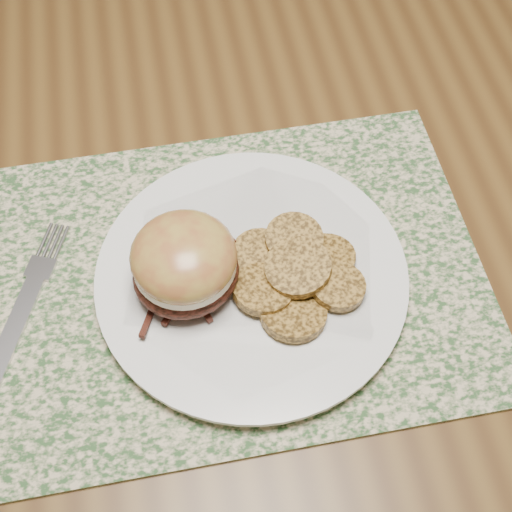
{
  "coord_description": "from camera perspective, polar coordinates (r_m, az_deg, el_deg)",
  "views": [
    {
      "loc": [
        -0.02,
        -0.48,
        1.31
      ],
      "look_at": [
        0.04,
        -0.16,
        0.79
      ],
      "focal_mm": 50.0,
      "sensor_mm": 36.0,
      "label": 1
    }
  ],
  "objects": [
    {
      "name": "placemat",
      "position": [
        0.65,
        -1.82,
        -1.64
      ],
      "size": [
        0.45,
        0.33,
        0.0
      ],
      "primitive_type": "cube",
      "color": "#2D5029",
      "rests_on": "dining_table"
    },
    {
      "name": "fork",
      "position": [
        0.65,
        -18.42,
        -4.73
      ],
      "size": [
        0.09,
        0.2,
        0.0
      ],
      "rotation": [
        0.0,
        0.0,
        -0.39
      ],
      "color": "#B1B1B8",
      "rests_on": "placemat"
    },
    {
      "name": "roasted_potatoes",
      "position": [
        0.62,
        3.12,
        -1.35
      ],
      "size": [
        0.13,
        0.15,
        0.03
      ],
      "color": "olive",
      "rests_on": "dinner_plate"
    },
    {
      "name": "dining_table",
      "position": [
        0.8,
        -4.9,
        4.69
      ],
      "size": [
        1.5,
        0.9,
        0.75
      ],
      "color": "brown",
      "rests_on": "ground"
    },
    {
      "name": "ground",
      "position": [
        1.39,
        -2.86,
        -12.13
      ],
      "size": [
        3.5,
        3.5,
        0.0
      ],
      "primitive_type": "plane",
      "color": "#522F1C",
      "rests_on": "ground"
    },
    {
      "name": "pork_sandwich",
      "position": [
        0.59,
        -5.74,
        -0.58
      ],
      "size": [
        0.12,
        0.12,
        0.07
      ],
      "rotation": [
        0.0,
        0.0,
        0.43
      ],
      "color": "black",
      "rests_on": "dinner_plate"
    },
    {
      "name": "dinner_plate",
      "position": [
        0.63,
        -0.35,
        -1.72
      ],
      "size": [
        0.26,
        0.26,
        0.02
      ],
      "primitive_type": "cylinder",
      "color": "white",
      "rests_on": "placemat"
    }
  ]
}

